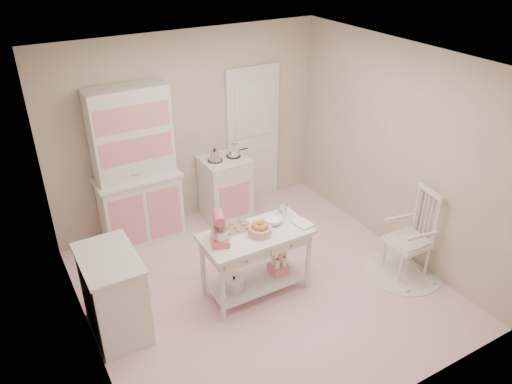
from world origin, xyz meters
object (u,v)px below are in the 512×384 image
(hutch, at_px, (136,168))
(base_cabinet, at_px, (114,294))
(work_table, at_px, (256,263))
(stand_mixer, at_px, (220,229))
(rocking_chair, at_px, (409,234))
(bread_basket, at_px, (260,231))
(stove, at_px, (225,188))

(hutch, height_order, base_cabinet, hutch)
(work_table, distance_m, stand_mixer, 0.71)
(rocking_chair, bearing_deg, bread_basket, 171.54)
(base_cabinet, xyz_separation_m, work_table, (1.54, -0.19, -0.06))
(rocking_chair, height_order, stand_mixer, stand_mixer)
(stand_mixer, relative_size, bread_basket, 1.36)
(rocking_chair, relative_size, bread_basket, 4.40)
(rocking_chair, bearing_deg, base_cabinet, 175.75)
(work_table, relative_size, stand_mixer, 3.53)
(rocking_chair, xyz_separation_m, work_table, (-1.71, 0.59, -0.15))
(hutch, xyz_separation_m, rocking_chair, (2.46, -2.28, -0.49))
(bread_basket, bearing_deg, base_cabinet, 171.23)
(hutch, distance_m, rocking_chair, 3.39)
(stand_mixer, distance_m, bread_basket, 0.46)
(base_cabinet, relative_size, work_table, 0.77)
(stove, relative_size, bread_basket, 3.68)
(hutch, distance_m, base_cabinet, 1.79)
(hutch, bearing_deg, stove, -2.39)
(rocking_chair, distance_m, stand_mixer, 2.26)
(rocking_chair, relative_size, work_table, 0.92)
(hutch, relative_size, rocking_chair, 1.89)
(work_table, bearing_deg, stove, 74.60)
(stove, distance_m, base_cabinet, 2.46)
(hutch, height_order, stove, hutch)
(hutch, xyz_separation_m, work_table, (0.75, -1.68, -0.64))
(stove, relative_size, work_table, 0.77)
(work_table, bearing_deg, stand_mixer, 177.27)
(stove, height_order, bread_basket, stove)
(base_cabinet, relative_size, bread_basket, 3.68)
(work_table, height_order, stand_mixer, stand_mixer)
(stove, xyz_separation_m, work_table, (-0.45, -1.63, -0.06))
(hutch, distance_m, stove, 1.33)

